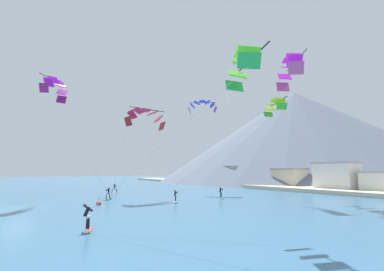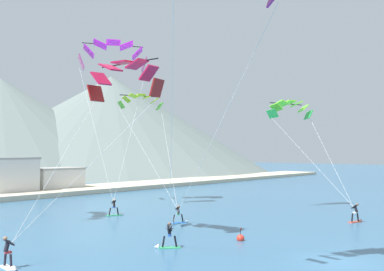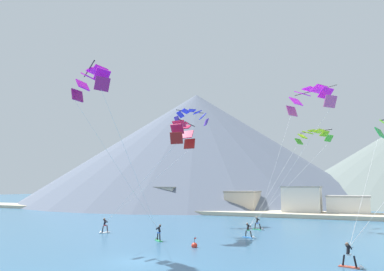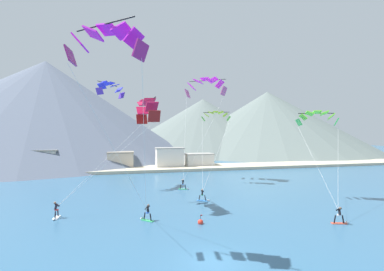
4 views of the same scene
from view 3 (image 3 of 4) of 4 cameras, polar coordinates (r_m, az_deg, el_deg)
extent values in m
plane|color=#336084|center=(29.98, -8.33, -18.43)|extent=(400.00, 400.00, 0.00)
cube|color=#33B266|center=(50.65, 9.98, -13.91)|extent=(1.50, 0.97, 0.07)
cylinder|color=black|center=(50.85, 9.60, -13.44)|extent=(0.27, 0.21, 0.74)
cylinder|color=black|center=(50.36, 10.33, -13.48)|extent=(0.27, 0.21, 0.74)
cube|color=blue|center=(50.56, 9.95, -13.00)|extent=(0.34, 0.38, 0.12)
cylinder|color=black|center=(50.48, 9.90, -12.63)|extent=(0.35, 0.42, 0.63)
cylinder|color=black|center=(50.62, 9.85, -12.42)|extent=(0.28, 0.52, 0.41)
cylinder|color=black|center=(50.47, 10.07, -12.43)|extent=(0.28, 0.52, 0.41)
cylinder|color=black|center=(50.68, 10.09, -12.44)|extent=(0.49, 0.23, 0.03)
sphere|color=tan|center=(50.36, 9.81, -12.19)|extent=(0.23, 0.23, 0.23)
cone|color=white|center=(50.11, 10.78, -13.88)|extent=(0.42, 0.45, 0.36)
cube|color=#33B266|center=(40.14, -5.10, -15.66)|extent=(1.35, 1.31, 0.07)
cylinder|color=black|center=(39.71, -4.92, -15.18)|extent=(0.26, 0.25, 0.73)
cylinder|color=black|center=(40.46, -5.26, -15.03)|extent=(0.26, 0.25, 0.73)
cube|color=blue|center=(40.03, -5.08, -14.54)|extent=(0.38, 0.38, 0.12)
cylinder|color=black|center=(40.01, -5.01, -14.07)|extent=(0.38, 0.38, 0.61)
cylinder|color=black|center=(39.85, -5.10, -13.84)|extent=(0.42, 0.44, 0.40)
cylinder|color=black|center=(40.07, -5.20, -13.80)|extent=(0.42, 0.44, 0.40)
cylinder|color=black|center=(39.91, -5.40, -13.87)|extent=(0.40, 0.38, 0.03)
sphere|color=brown|center=(39.99, -4.89, -13.50)|extent=(0.22, 0.22, 0.22)
cone|color=white|center=(40.95, -5.46, -15.41)|extent=(0.47, 0.47, 0.36)
cube|color=#337FDB|center=(42.98, 8.61, -15.08)|extent=(1.47, 1.08, 0.07)
cylinder|color=black|center=(43.21, 8.22, -14.54)|extent=(0.26, 0.21, 0.69)
cylinder|color=black|center=(42.65, 8.98, -14.62)|extent=(0.26, 0.21, 0.69)
cube|color=#33B266|center=(42.89, 8.59, -14.08)|extent=(0.33, 0.36, 0.12)
cylinder|color=black|center=(42.82, 8.53, -13.66)|extent=(0.33, 0.37, 0.58)
cylinder|color=black|center=(42.95, 8.52, -13.42)|extent=(0.31, 0.47, 0.38)
cylinder|color=black|center=(42.79, 8.73, -13.44)|extent=(0.31, 0.47, 0.38)
cylinder|color=black|center=(43.00, 8.80, -13.45)|extent=(0.47, 0.28, 0.03)
sphere|color=#9E7051|center=(42.72, 8.44, -13.17)|extent=(0.21, 0.21, 0.21)
cone|color=white|center=(42.36, 9.46, -15.08)|extent=(0.44, 0.46, 0.36)
cube|color=#E54C33|center=(29.66, 22.89, -17.97)|extent=(1.51, 0.83, 0.07)
cylinder|color=black|center=(29.72, 22.09, -17.18)|extent=(0.28, 0.19, 0.77)
cylinder|color=black|center=(29.46, 23.61, -17.19)|extent=(0.28, 0.19, 0.77)
cube|color=white|center=(29.52, 22.80, -16.39)|extent=(0.33, 0.38, 0.12)
cylinder|color=black|center=(29.37, 22.70, -15.76)|extent=(0.34, 0.48, 0.65)
cylinder|color=black|center=(29.48, 22.51, -15.38)|extent=(0.24, 0.55, 0.42)
cylinder|color=black|center=(29.40, 22.99, -15.38)|extent=(0.24, 0.55, 0.42)
cylinder|color=black|center=(29.61, 22.87, -15.38)|extent=(0.51, 0.18, 0.03)
sphere|color=brown|center=(29.17, 22.56, -15.03)|extent=(0.23, 0.23, 0.23)
cone|color=white|center=(29.38, 24.57, -17.86)|extent=(0.39, 0.43, 0.36)
cube|color=white|center=(47.88, -13.13, -14.19)|extent=(0.55, 1.47, 0.07)
cylinder|color=#231E28|center=(48.13, -12.79, -13.67)|extent=(0.14, 0.26, 0.77)
cylinder|color=#231E28|center=(47.55, -13.44, -13.73)|extent=(0.14, 0.26, 0.77)
cube|color=red|center=(47.79, -13.10, -13.20)|extent=(0.34, 0.27, 0.12)
cylinder|color=#231E28|center=(47.80, -13.14, -12.79)|extent=(0.38, 0.25, 0.65)
cylinder|color=#231E28|center=(47.81, -12.94, -12.57)|extent=(0.56, 0.13, 0.42)
cylinder|color=#231E28|center=(47.63, -13.15, -12.58)|extent=(0.56, 0.13, 0.42)
cylinder|color=black|center=(47.60, -12.88, -12.63)|extent=(0.07, 0.52, 0.03)
sphere|color=#9E7051|center=(47.84, -13.22, -12.28)|extent=(0.23, 0.23, 0.23)
cone|color=white|center=(47.24, -13.86, -14.18)|extent=(0.38, 0.33, 0.36)
cube|color=#C64D93|center=(60.93, 14.97, 3.62)|extent=(1.59, 2.07, 1.72)
cube|color=#E81CEA|center=(60.69, 15.57, 5.03)|extent=(2.08, 2.38, 1.47)
cube|color=#E81CEA|center=(60.02, 16.50, 6.13)|extent=(2.41, 2.56, 0.97)
cube|color=#E81CEA|center=(59.01, 17.60, 6.74)|extent=(2.55, 2.59, 0.32)
cube|color=#E81CEA|center=(57.82, 18.74, 6.75)|extent=(2.52, 2.49, 0.97)
cube|color=#E81CEA|center=(56.64, 19.70, 6.11)|extent=(2.29, 2.23, 1.47)
cube|color=#C64D93|center=(55.66, 20.33, 4.90)|extent=(1.87, 1.86, 1.72)
cylinder|color=black|center=(59.60, 18.20, 6.54)|extent=(6.59, 4.11, 0.10)
cylinder|color=silver|center=(55.24, 12.69, -4.09)|extent=(2.84, 10.27, 15.18)
cylinder|color=silver|center=(52.23, 15.56, -3.80)|extent=(9.26, 5.37, 15.18)
cube|color=#911C6D|center=(34.43, -13.53, 7.65)|extent=(1.27, 1.24, 1.31)
cube|color=#D517CF|center=(35.34, -13.55, 8.91)|extent=(1.57, 1.45, 1.21)
cube|color=#D517CF|center=(36.44, -13.95, 9.51)|extent=(1.71, 1.60, 0.90)
cube|color=#D517CF|center=(37.55, -14.63, 9.39)|extent=(1.67, 1.68, 0.44)
cube|color=#D517CF|center=(38.48, -15.47, 8.64)|extent=(1.50, 1.67, 0.90)
cube|color=#D517CF|center=(39.09, -16.33, 7.40)|extent=(1.17, 1.60, 1.21)
cube|color=#911C6D|center=(39.31, -17.08, 5.87)|extent=(0.74, 1.45, 1.31)
cylinder|color=black|center=(37.37, -15.41, 9.74)|extent=(4.27, 3.62, 0.10)
cylinder|color=silver|center=(36.32, -9.26, -4.35)|extent=(0.84, 8.61, 12.75)
cylinder|color=silver|center=(38.84, -11.42, -4.51)|extent=(6.07, 6.13, 12.75)
cube|color=green|center=(54.47, 15.98, -0.88)|extent=(1.08, 1.41, 0.89)
cube|color=#9ED212|center=(54.21, 16.51, -0.11)|extent=(1.27, 1.50, 0.72)
cube|color=#9ED212|center=(53.83, 17.20, 0.43)|extent=(1.39, 1.54, 0.47)
cube|color=#9ED212|center=(53.35, 17.99, 0.70)|extent=(1.42, 1.55, 0.17)
cube|color=#9ED212|center=(52.84, 18.80, 0.65)|extent=(1.42, 1.54, 0.47)
cube|color=#9ED212|center=(52.33, 19.55, 0.27)|extent=(1.33, 1.48, 0.72)
cube|color=green|center=(51.90, 20.14, -0.38)|extent=(1.16, 1.38, 0.89)
cylinder|color=black|center=(53.82, 18.32, 0.62)|extent=(4.44, 2.09, 0.10)
cylinder|color=silver|center=(48.41, 12.76, -6.68)|extent=(3.53, 12.54, 10.17)
cylinder|color=silver|center=(46.84, 15.19, -6.57)|extent=(8.07, 10.24, 10.17)
cube|color=green|center=(39.48, 26.74, 0.33)|extent=(0.98, 1.58, 1.06)
cylinder|color=silver|center=(34.21, 24.97, -6.77)|extent=(2.59, 9.93, 8.79)
cube|color=maroon|center=(47.12, -0.39, -1.27)|extent=(1.47, 0.66, 1.34)
cube|color=#C7153F|center=(46.67, -0.70, 0.16)|extent=(1.55, 1.13, 1.15)
cube|color=#C7153F|center=(45.81, -1.11, 1.26)|extent=(1.60, 1.45, 0.76)
cube|color=#C7153F|center=(44.67, -1.55, 1.83)|extent=(1.62, 1.57, 0.24)
cube|color=#C7153F|center=(43.43, -1.96, 1.75)|extent=(1.60, 1.55, 0.76)
cube|color=#C7153F|center=(42.32, -2.27, 0.98)|extent=(1.54, 1.31, 1.15)
cube|color=maroon|center=(41.54, -2.39, -0.39)|extent=(1.44, 0.89, 1.34)
cylinder|color=black|center=(44.52, -0.78, 1.94)|extent=(0.69, 5.77, 0.10)
cylinder|color=silver|center=(46.90, -6.54, -7.40)|extent=(8.93, 4.90, 8.92)
cylinder|color=silver|center=(44.06, -7.94, -7.36)|extent=(10.08, 1.13, 8.92)
cube|color=#562DAF|center=(58.21, -2.29, 2.40)|extent=(1.32, 1.07, 1.15)
cube|color=#3032E3|center=(58.70, -1.79, 3.22)|extent=(1.53, 1.36, 1.00)
cube|color=#3032E3|center=(59.24, -1.02, 3.71)|extent=(1.64, 1.56, 0.68)
cube|color=#3032E3|center=(59.74, -0.10, 3.82)|extent=(1.65, 1.64, 0.27)
cube|color=#3032E3|center=(60.13, 0.83, 3.54)|extent=(1.58, 1.63, 0.68)
cube|color=#3032E3|center=(60.34, 1.63, 2.92)|extent=(1.42, 1.50, 1.00)
cube|color=#562DAF|center=(60.35, 2.18, 2.04)|extent=(1.17, 1.26, 1.15)
cylinder|color=black|center=(60.21, -0.32, 3.67)|extent=(2.86, 4.36, 0.10)
sphere|color=red|center=(35.94, 0.37, -16.44)|extent=(0.56, 0.56, 0.56)
cylinder|color=black|center=(35.87, 0.37, -15.66)|extent=(0.04, 0.04, 0.44)
cube|color=red|center=(35.81, 0.50, -15.38)|extent=(0.18, 0.01, 0.12)
cube|color=beige|center=(74.76, 12.76, -11.54)|extent=(180.00, 10.00, 0.70)
cube|color=beige|center=(85.56, -5.17, -9.70)|extent=(9.72, 4.96, 5.12)
cube|color=gray|center=(85.51, -5.15, -7.89)|extent=(10.11, 5.16, 0.30)
cube|color=silver|center=(75.54, 22.77, -10.01)|extent=(7.31, 4.99, 3.55)
cube|color=#9D9992|center=(75.47, 22.69, -8.56)|extent=(7.61, 5.19, 0.30)
cube|color=beige|center=(80.25, 7.75, -10.11)|extent=(6.33, 5.74, 4.24)
cube|color=gray|center=(80.19, 7.72, -8.49)|extent=(6.58, 5.97, 0.30)
cube|color=#A89E8E|center=(94.58, -10.62, -9.04)|extent=(9.59, 6.30, 6.32)
cube|color=slate|center=(94.55, -10.57, -7.04)|extent=(9.97, 6.55, 0.30)
cube|color=silver|center=(75.22, 16.39, -9.65)|extent=(7.02, 4.34, 5.27)
cube|color=#9D9992|center=(75.16, 16.31, -7.53)|extent=(7.30, 4.51, 0.30)
cone|color=slate|center=(131.70, 0.68, -1.84)|extent=(114.98, 114.98, 38.03)
camera|label=1|loc=(31.11, 58.10, -7.56)|focal=24.00mm
camera|label=2|loc=(42.76, -45.11, -4.55)|focal=40.00mm
camera|label=4|loc=(23.18, -44.55, 2.28)|focal=24.00mm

